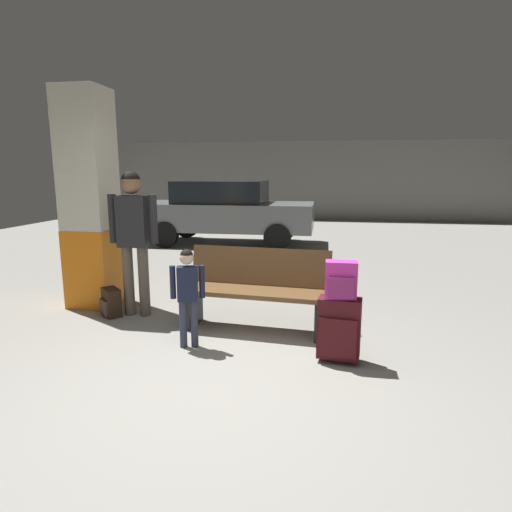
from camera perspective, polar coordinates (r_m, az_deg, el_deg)
name	(u,v)px	position (r m, az deg, el deg)	size (l,w,h in m)	color
ground_plane	(275,278)	(7.36, 2.53, -2.88)	(18.00, 18.00, 0.10)	gray
garage_back_wall	(306,181)	(15.97, 6.60, 9.82)	(18.00, 0.12, 2.80)	slate
structural_pillar	(90,201)	(5.90, -21.09, 6.80)	(0.57, 0.57, 2.74)	orange
bench	(256,290)	(4.76, 0.01, -4.52)	(1.64, 0.66, 0.89)	brown
suitcase	(339,328)	(4.05, 10.91, -9.38)	(0.40, 0.27, 0.60)	#471419
backpack_bright	(341,280)	(3.91, 11.16, -3.19)	(0.28, 0.19, 0.34)	#D833A5
child	(187,288)	(4.26, -9.04, -4.15)	(0.33, 0.19, 0.99)	#33384C
adult	(133,228)	(5.29, -15.90, 3.57)	(0.59, 0.24, 1.73)	brown
backpack_dark_floor	(111,303)	(5.53, -18.61, -5.85)	(0.32, 0.31, 0.34)	black
parked_car_far	(226,210)	(10.50, -3.97, 6.03)	(4.12, 1.83, 1.51)	slate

